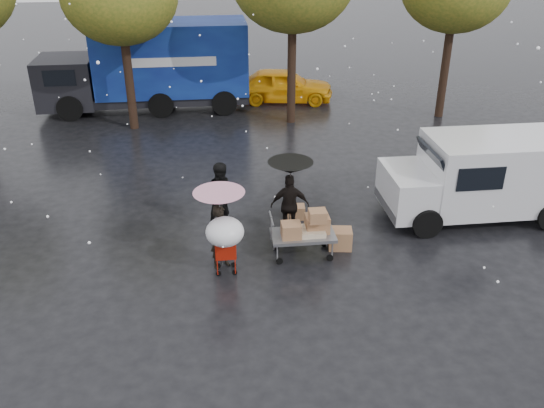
{
  "coord_description": "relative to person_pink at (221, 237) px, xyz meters",
  "views": [
    {
      "loc": [
        -0.78,
        -11.23,
        7.38
      ],
      "look_at": [
        0.68,
        1.0,
        1.07
      ],
      "focal_mm": 38.0,
      "sensor_mm": 36.0,
      "label": 1
    }
  ],
  "objects": [
    {
      "name": "umbrella_pink",
      "position": [
        0.0,
        0.0,
        0.98
      ],
      "size": [
        1.15,
        1.15,
        1.91
      ],
      "color": "#4C4C4C",
      "rests_on": "ground"
    },
    {
      "name": "umbrella_black",
      "position": [
        1.77,
        1.29,
        1.06
      ],
      "size": [
        1.11,
        1.11,
        1.99
      ],
      "color": "#4C4C4C",
      "rests_on": "ground"
    },
    {
      "name": "blue_truck",
      "position": [
        -2.27,
        12.25,
        0.98
      ],
      "size": [
        8.3,
        2.6,
        3.5
      ],
      "color": "navy",
      "rests_on": "ground"
    },
    {
      "name": "person_pink",
      "position": [
        0.0,
        0.0,
        0.0
      ],
      "size": [
        0.68,
        0.61,
        1.56
      ],
      "primitive_type": "imported",
      "rotation": [
        0.0,
        0.0,
        0.52
      ],
      "color": "black",
      "rests_on": "ground"
    },
    {
      "name": "person_middle",
      "position": [
        0.13,
        1.77,
        0.13
      ],
      "size": [
        0.99,
        0.83,
        1.83
      ],
      "primitive_type": "imported",
      "rotation": [
        0.0,
        0.0,
        0.17
      ],
      "color": "black",
      "rests_on": "ground"
    },
    {
      "name": "box_ground_near",
      "position": [
        2.9,
        0.48,
        -0.53
      ],
      "size": [
        0.61,
        0.52,
        0.5
      ],
      "primitive_type": "cube",
      "rotation": [
        0.0,
        0.0,
        -0.15
      ],
      "color": "#966541",
      "rests_on": "ground"
    },
    {
      "name": "ground",
      "position": [
        0.59,
        -0.07,
        -0.78
      ],
      "size": [
        90.0,
        90.0,
        0.0
      ],
      "primitive_type": "plane",
      "color": "black",
      "rests_on": "ground"
    },
    {
      "name": "vendor_cart",
      "position": [
        2.01,
        0.24,
        -0.05
      ],
      "size": [
        1.52,
        0.8,
        1.27
      ],
      "color": "slate",
      "rests_on": "ground"
    },
    {
      "name": "yellow_taxi",
      "position": [
        3.15,
        12.6,
        -0.07
      ],
      "size": [
        4.39,
        2.3,
        1.43
      ],
      "primitive_type": "imported",
      "rotation": [
        0.0,
        0.0,
        1.42
      ],
      "color": "#FFAE0D",
      "rests_on": "ground"
    },
    {
      "name": "white_van",
      "position": [
        6.98,
        1.72,
        0.38
      ],
      "size": [
        4.91,
        2.18,
        2.2
      ],
      "color": "silver",
      "rests_on": "ground"
    },
    {
      "name": "person_black",
      "position": [
        1.77,
        1.29,
        0.04
      ],
      "size": [
        0.99,
        0.48,
        1.64
      ],
      "primitive_type": "imported",
      "rotation": [
        0.0,
        0.0,
        3.06
      ],
      "color": "black",
      "rests_on": "ground"
    },
    {
      "name": "box_ground_far",
      "position": [
        2.07,
        2.13,
        -0.6
      ],
      "size": [
        0.48,
        0.39,
        0.35
      ],
      "primitive_type": "cube",
      "rotation": [
        0.0,
        0.0,
        -0.09
      ],
      "color": "#966541",
      "rests_on": "ground"
    },
    {
      "name": "shopping_cart",
      "position": [
        0.08,
        -0.39,
        0.29
      ],
      "size": [
        0.84,
        0.84,
        1.46
      ],
      "color": "#B41A0A",
      "rests_on": "ground"
    }
  ]
}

